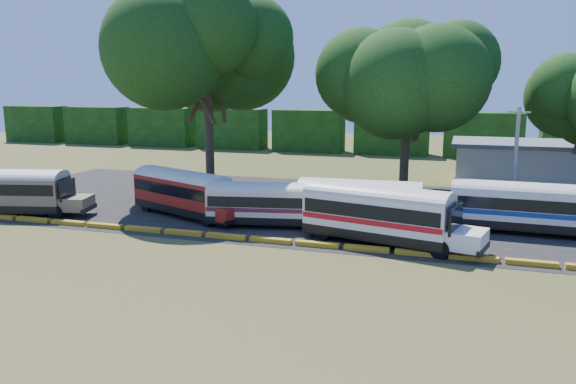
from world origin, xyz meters
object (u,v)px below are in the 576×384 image
(bus_cream_west, at_px, (267,202))
(tree_west, at_px, (207,39))
(bus_beige, at_px, (11,189))
(bus_red, at_px, (184,190))
(bus_white_red, at_px, (381,211))

(bus_cream_west, bearing_deg, tree_west, 119.58)
(bus_beige, relative_size, bus_red, 1.03)
(bus_beige, relative_size, bus_cream_west, 1.12)
(bus_red, xyz_separation_m, bus_cream_west, (6.97, -1.17, -0.22))
(bus_beige, bearing_deg, tree_west, 41.70)
(bus_red, xyz_separation_m, tree_west, (-2.65, 10.24, 11.66))
(bus_cream_west, distance_m, tree_west, 19.08)
(bus_beige, bearing_deg, bus_red, 3.21)
(bus_cream_west, xyz_separation_m, tree_west, (-9.63, 11.41, 11.88))
(bus_beige, xyz_separation_m, bus_red, (12.37, 3.69, -0.02))
(bus_white_red, bearing_deg, bus_beige, -165.53)
(bus_cream_west, bearing_deg, bus_white_red, -24.28)
(bus_cream_west, bearing_deg, bus_beige, 176.85)
(tree_west, bearing_deg, bus_red, -75.48)
(bus_red, bearing_deg, bus_white_red, 11.76)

